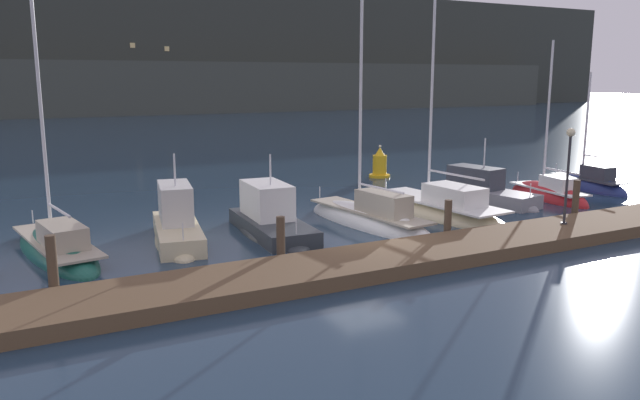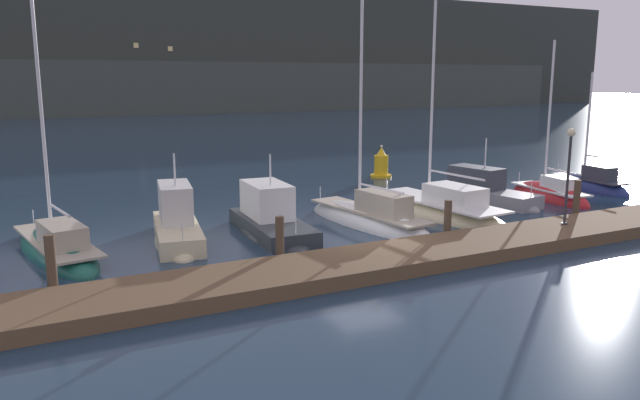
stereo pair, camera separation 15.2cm
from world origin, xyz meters
The scene contains 17 objects.
ground_plane centered at (0.00, 0.00, 0.00)m, with size 400.00×400.00×0.00m, color #1E3347.
dock centered at (0.00, -2.11, 0.23)m, with size 40.51×2.80×0.45m, color brown.
mooring_pile_1 centered at (-10.16, -0.46, 0.91)m, with size 0.28×0.28×1.82m, color #4C3D2D.
mooring_pile_2 centered at (-3.39, -0.46, 0.82)m, with size 0.28×0.28×1.63m, color #4C3D2D.
mooring_pile_3 centered at (3.39, -0.46, 0.78)m, with size 0.28×0.28×1.55m, color #4C3D2D.
mooring_pile_4 centered at (10.16, -0.46, 0.89)m, with size 0.28×0.28×1.77m, color #4C3D2D.
sailboat_berth_3 centered at (-9.66, 4.25, 0.13)m, with size 3.02×7.43×10.33m.
motorboat_berth_4 centered at (-5.53, 4.12, 0.38)m, with size 2.66×5.92×3.82m.
motorboat_berth_5 centered at (-1.98, 3.63, 0.36)m, with size 2.50×6.14×3.56m.
sailboat_berth_6 centered at (2.09, 2.90, 0.14)m, with size 2.60×7.82×9.79m.
sailboat_berth_7 centered at (5.89, 3.18, 0.15)m, with size 3.09×8.26×10.39m.
motorboat_berth_8 centered at (9.61, 4.53, 0.27)m, with size 2.95×6.17×3.70m.
sailboat_berth_9 centered at (13.12, 3.64, 0.11)m, with size 2.29×5.51×8.57m.
sailboat_berth_10 centered at (17.10, 4.57, 0.12)m, with size 1.95×5.33×7.06m.
channel_buoy centered at (9.40, 13.41, 0.73)m, with size 1.28×1.28×1.97m.
dock_lamppost centered at (7.86, -1.90, 2.93)m, with size 0.32×0.32×3.67m.
hillside_backdrop centered at (2.96, 96.19, 10.05)m, with size 240.00×23.00×21.80m.
Camera 2 is at (-11.11, -18.26, 5.99)m, focal length 35.00 mm.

